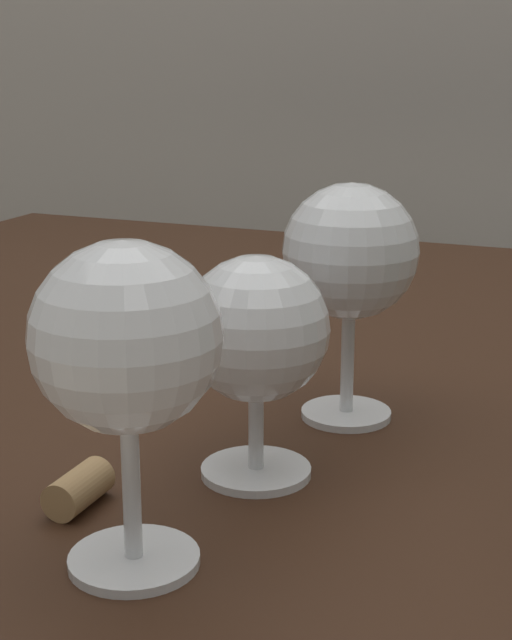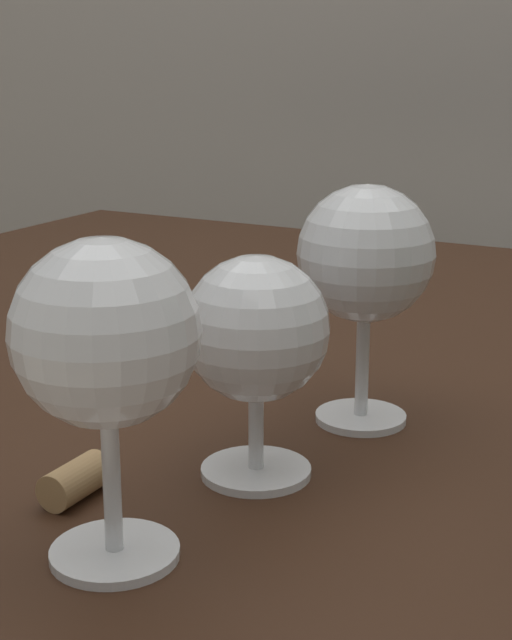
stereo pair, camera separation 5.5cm
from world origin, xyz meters
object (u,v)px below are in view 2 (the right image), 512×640
wine_glass_chardonnay (366,256)px  cork (75,481)px  wine_glass_rose (256,335)px  wine_glass_white (105,336)px

wine_glass_chardonnay → cork: 0.23m
wine_glass_rose → wine_glass_chardonnay: bearing=78.6°
wine_glass_chardonnay → cork: bearing=-117.5°
wine_glass_chardonnay → cork: (-0.10, -0.19, -0.10)m
wine_glass_rose → wine_glass_chardonnay: (0.02, 0.11, 0.03)m
wine_glass_white → cork: 0.13m
wine_glass_white → wine_glass_chardonnay: bearing=80.4°
wine_glass_chardonnay → cork: wine_glass_chardonnay is taller
wine_glass_white → cork: wine_glass_white is taller
wine_glass_white → wine_glass_rose: (0.02, 0.12, -0.03)m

